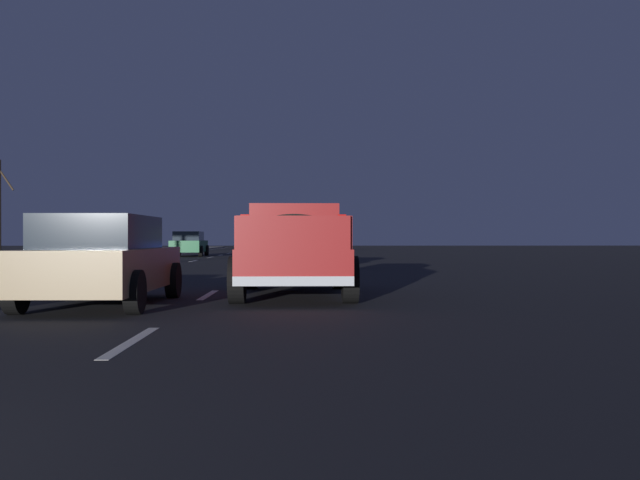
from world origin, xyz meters
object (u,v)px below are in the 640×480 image
Objects in this scene: sedan_green at (189,244)px; sedan_tan at (103,260)px; sedan_blue at (302,247)px; pickup_truck at (294,247)px.

sedan_tan is at bearing -173.52° from sedan_green.
sedan_green is (16.10, 7.03, 0.00)m from sedan_blue.
pickup_truck is 1.23× the size of sedan_green.
sedan_tan and sedan_blue have the same top height.
sedan_green is at bearing 6.48° from sedan_tan.
pickup_truck is 3.91m from sedan_tan.
sedan_green is at bearing 23.60° from sedan_blue.
sedan_blue is at bearing -156.40° from sedan_green.
pickup_truck is 1.23× the size of sedan_tan.
pickup_truck is 1.22× the size of sedan_blue.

